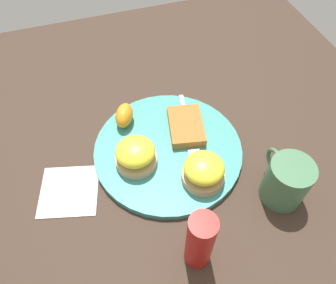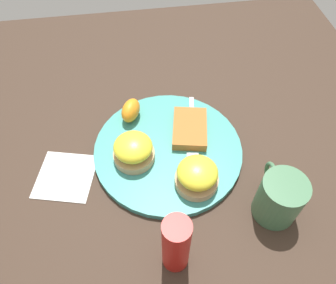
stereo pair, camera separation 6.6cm
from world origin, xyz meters
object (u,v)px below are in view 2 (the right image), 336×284
Objects in this scene: cup at (279,198)px; orange_wedge at (131,110)px; hashbrown_patty at (190,128)px; condiment_bottle at (176,245)px; sandwich_benedict_left at (133,150)px; fork at (192,136)px; sandwich_benedict_right at (197,175)px.

orange_wedge is at bearing 43.07° from cup.
condiment_bottle is (-0.26, 0.07, 0.05)m from hashbrown_patty.
hashbrown_patty is 0.13m from orange_wedge.
cup is (-0.26, -0.24, 0.01)m from orange_wedge.
sandwich_benedict_left reaches higher than hashbrown_patty.
fork is at bearing -17.41° from condiment_bottle.
condiment_bottle reaches higher than hashbrown_patty.
orange_wedge is at bearing 58.54° from fork.
sandwich_benedict_right is 0.11m from fork.
condiment_bottle is (-0.32, -0.05, 0.03)m from orange_wedge.
sandwich_benedict_right is 0.15m from condiment_bottle.
condiment_bottle is (-0.21, -0.05, 0.03)m from sandwich_benedict_left.
sandwich_benedict_right is 0.13m from hashbrown_patty.
sandwich_benedict_left is at bearing 13.44° from condiment_bottle.
orange_wedge is at bearing -1.69° from sandwich_benedict_left.
condiment_bottle is (-0.06, 0.19, 0.02)m from cup.
condiment_bottle is (-0.24, 0.08, 0.05)m from fork.
condiment_bottle reaches higher than sandwich_benedict_left.
fork is at bearing -170.09° from hashbrown_patty.
fork is at bearing -7.28° from sandwich_benedict_right.
hashbrown_patty is 0.27m from condiment_bottle.
sandwich_benedict_left is at bearing 112.43° from hashbrown_patty.
sandwich_benedict_left is 1.39× the size of orange_wedge.
sandwich_benedict_left is at bearing 55.94° from sandwich_benedict_right.
sandwich_benedict_left is 0.14m from sandwich_benedict_right.
sandwich_benedict_left reaches higher than fork.
orange_wedge reaches higher than hashbrown_patty.
sandwich_benedict_right is 0.60× the size of condiment_bottle.
cup reaches higher than sandwich_benedict_right.
hashbrown_patty is 1.75× the size of orange_wedge.
orange_wedge is at bearing 8.30° from condiment_bottle.
cup is at bearing -147.18° from fork.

